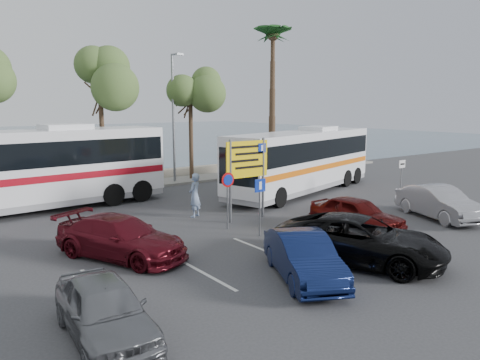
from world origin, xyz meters
TOP-DOWN VIEW (x-y plane):
  - ground at (0.00, 0.00)m, footprint 120.00×120.00m
  - kerb_strip at (0.00, 14.00)m, footprint 44.00×2.40m
  - seawall at (0.00, 16.00)m, footprint 48.00×0.80m
  - tree_mid at (-1.50, 14.00)m, footprint 3.20×3.20m
  - tree_right at (4.50, 14.00)m, footprint 3.20×3.20m
  - palm_tree at (11.50, 14.00)m, footprint 4.80×4.80m
  - street_lamp_right at (3.00, 13.52)m, footprint 0.45×1.15m
  - direction_sign at (1.00, 3.20)m, footprint 2.20×0.12m
  - sign_no_stop at (-0.60, 2.38)m, footprint 0.60×0.08m
  - sign_parking at (-0.20, 0.79)m, footprint 0.50×0.07m
  - sign_taxi at (9.80, 1.49)m, footprint 0.50×0.07m
  - lane_markings at (-1.14, -1.00)m, footprint 12.02×4.20m
  - coach_bus_left at (-6.50, 10.50)m, footprint 13.38×3.78m
  - coach_bus_right at (7.50, 6.50)m, footprint 12.31×5.78m
  - car_silver_a at (-7.94, -3.50)m, footprint 1.88×4.04m
  - car_blue at (-2.00, -3.50)m, footprint 3.07×4.33m
  - car_maroon at (-5.54, 1.50)m, footprint 3.80×5.15m
  - car_red at (3.50, -0.86)m, footprint 1.91×4.13m
  - suv_black at (0.50, -3.50)m, footprint 4.44×5.97m
  - car_silver_b at (8.03, -1.73)m, footprint 2.94×4.69m
  - pedestrian_near at (-0.61, 5.00)m, footprint 0.87×0.79m
  - pedestrian_far at (10.85, 6.50)m, footprint 1.07×1.07m

SIDE VIEW (x-z plane):
  - ground at x=0.00m, z-range 0.00..0.00m
  - lane_markings at x=-1.14m, z-range 0.00..0.01m
  - kerb_strip at x=0.00m, z-range 0.00..0.15m
  - seawall at x=0.00m, z-range 0.00..0.60m
  - car_silver_a at x=-7.94m, z-range 0.00..1.34m
  - car_blue at x=-2.00m, z-range 0.00..1.35m
  - car_red at x=3.50m, z-range 0.00..1.37m
  - car_maroon at x=-5.54m, z-range 0.00..1.39m
  - car_silver_b at x=8.03m, z-range 0.00..1.46m
  - suv_black at x=0.50m, z-range 0.00..1.51m
  - pedestrian_far at x=10.85m, z-range 0.00..1.75m
  - pedestrian_near at x=-0.61m, z-range 0.00..2.00m
  - sign_taxi at x=9.80m, z-range 0.32..2.52m
  - sign_parking at x=-0.20m, z-range 0.34..2.59m
  - sign_no_stop at x=-0.60m, z-range 0.40..2.75m
  - coach_bus_right at x=7.50m, z-range -0.14..3.62m
  - coach_bus_left at x=-6.50m, z-range -0.15..3.97m
  - direction_sign at x=1.00m, z-range 0.63..4.23m
  - street_lamp_right at x=3.00m, z-range 0.59..8.60m
  - tree_right at x=4.50m, z-range 2.47..9.87m
  - tree_mid at x=-1.50m, z-range 2.65..10.65m
  - palm_tree at x=11.50m, z-range 4.27..15.47m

